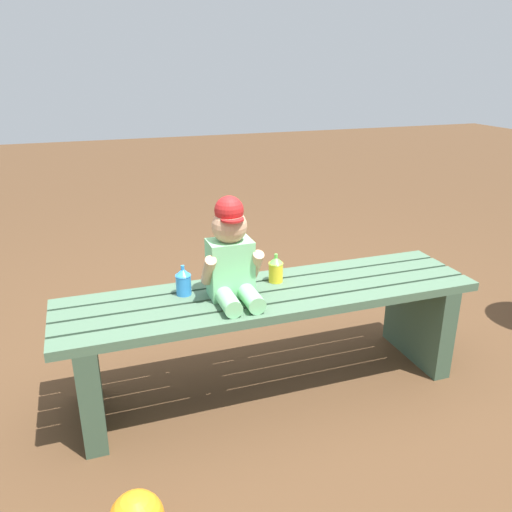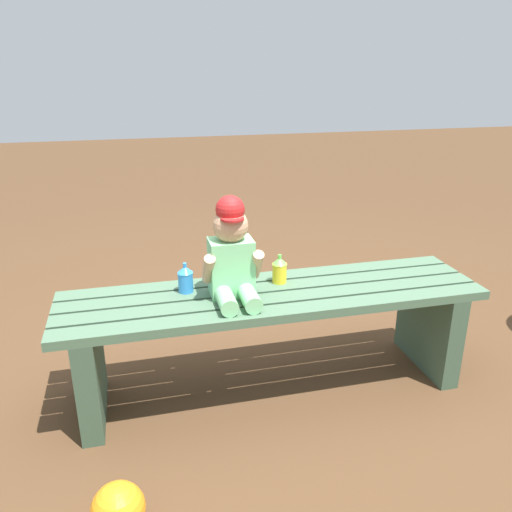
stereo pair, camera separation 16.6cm
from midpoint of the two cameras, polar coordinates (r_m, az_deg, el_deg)
name	(u,v)px [view 2 (the right image)]	position (r m, az deg, el deg)	size (l,w,h in m)	color
ground_plane	(272,386)	(2.31, 3.89, -14.24)	(16.00, 16.00, 0.00)	#4C331E
park_bench	(273,323)	(2.15, 4.09, -7.44)	(1.71, 0.42, 0.45)	#47664C
child_figure	(232,254)	(1.97, -0.30, 0.16)	(0.23, 0.27, 0.40)	#7FCC8C
sippy_cup_left	(185,278)	(2.06, -5.57, -2.53)	(0.06, 0.06, 0.12)	#338CE5
sippy_cup_right	(280,269)	(2.15, 4.84, -1.54)	(0.06, 0.06, 0.12)	yellow
toy_ball	(118,509)	(1.72, -12.13, -25.89)	(0.16, 0.16, 0.16)	orange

